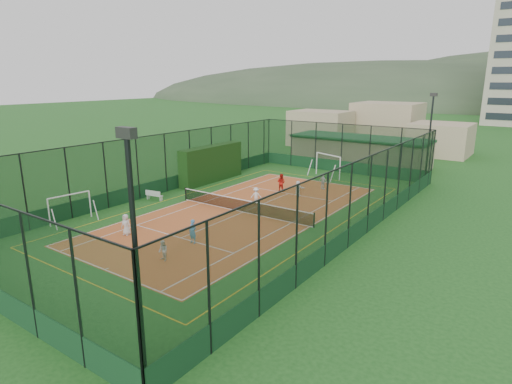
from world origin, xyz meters
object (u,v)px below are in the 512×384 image
child_near_left (126,225)px  child_near_mid (193,231)px  child_far_right (323,182)px  child_far_back (298,188)px  white_bench (154,195)px  child_near_right (163,251)px  child_far_left (256,196)px  coach (281,182)px  futsal_goal_near (70,208)px  futsal_goal_far (328,166)px  floodlight_ne (429,140)px  floodlight_se (137,271)px  clubhouse (359,151)px

child_near_left → child_near_mid: bearing=4.7°
child_far_right → child_far_back: bearing=89.5°
white_bench → child_near_right: (9.44, -7.87, 0.17)m
white_bench → child_far_left: child_far_left is taller
child_near_mid → child_far_right: bearing=88.4°
child_far_right → coach: (-2.71, -2.65, 0.09)m
coach → child_near_mid: bearing=98.2°
white_bench → child_near_mid: 10.34m
futsal_goal_near → child_near_right: size_ratio=2.58×
futsal_goal_near → child_far_left: size_ratio=2.26×
futsal_goal_far → child_far_back: bearing=-60.7°
floodlight_ne → child_near_left: size_ratio=6.14×
child_near_left → coach: size_ratio=0.87×
floodlight_se → futsal_goal_near: 19.10m
child_near_left → child_near_mid: (4.37, 1.37, 0.06)m
child_near_right → child_far_left: size_ratio=0.87×
clubhouse → child_near_right: 31.42m
floodlight_ne → futsal_goal_near: (-16.97, -25.04, -3.18)m
floodlight_se → clubhouse: floodlight_se is taller
floodlight_ne → child_near_left: floodlight_ne is taller
white_bench → coach: bearing=40.9°
futsal_goal_near → child_near_mid: size_ratio=2.02×
floodlight_se → coach: 25.45m
floodlight_ne → child_far_right: size_ratio=6.05×
floodlight_ne → child_far_back: 13.27m
futsal_goal_far → coach: 7.38m
floodlight_ne → white_bench: (-16.40, -18.08, -3.71)m
white_bench → futsal_goal_far: futsal_goal_far is taller
floodlight_ne → clubhouse: (-8.60, 5.40, -2.55)m
child_near_mid → coach: coach is taller
white_bench → child_far_back: 11.74m
child_near_left → child_near_right: bearing=-29.0°
coach → floodlight_ne: bearing=-135.0°
floodlight_ne → child_far_right: bearing=-133.5°
floodlight_ne → child_far_left: size_ratio=6.35×
floodlight_ne → futsal_goal_far: bearing=-163.7°
futsal_goal_far → child_far_left: bearing=-70.6°
coach → floodlight_se: bearing=111.4°
child_far_left → child_near_mid: bearing=65.0°
floodlight_se → child_far_back: size_ratio=6.48×
child_near_right → child_far_right: (0.13, 18.76, 0.11)m
child_near_right → child_far_back: 15.66m
floodlight_ne → child_near_mid: bearing=-107.7°
floodlight_se → child_far_right: size_ratio=6.05×
futsal_goal_far → floodlight_se: bearing=-52.7°
child_far_left → coach: (-0.44, 4.40, 0.12)m
child_far_left → child_near_left: bearing=39.7°
clubhouse → child_near_left: 30.13m
white_bench → child_far_left: (7.29, 3.83, 0.25)m
child_far_left → coach: size_ratio=0.84×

